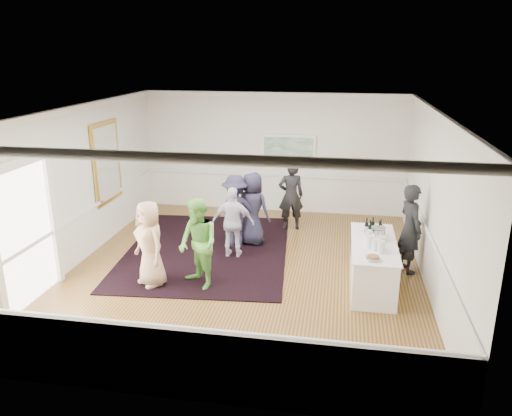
% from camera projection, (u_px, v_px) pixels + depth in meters
% --- Properties ---
extents(floor, '(8.00, 8.00, 0.00)m').
position_uv_depth(floor, '(245.00, 269.00, 10.09)').
color(floor, olive).
rests_on(floor, ground).
extents(ceiling, '(7.00, 8.00, 0.02)m').
position_uv_depth(ceiling, '(244.00, 110.00, 9.12)').
color(ceiling, white).
rests_on(ceiling, wall_back).
extents(wall_left, '(0.02, 8.00, 3.20)m').
position_uv_depth(wall_left, '(77.00, 185.00, 10.17)').
color(wall_left, white).
rests_on(wall_left, floor).
extents(wall_right, '(0.02, 8.00, 3.20)m').
position_uv_depth(wall_right, '(434.00, 203.00, 9.03)').
color(wall_right, white).
rests_on(wall_right, floor).
extents(wall_back, '(7.00, 0.02, 3.20)m').
position_uv_depth(wall_back, '(274.00, 153.00, 13.36)').
color(wall_back, white).
rests_on(wall_back, floor).
extents(wall_front, '(7.00, 0.02, 3.20)m').
position_uv_depth(wall_front, '(180.00, 286.00, 5.85)').
color(wall_front, white).
rests_on(wall_front, floor).
extents(wainscoting, '(7.00, 8.00, 1.00)m').
position_uv_depth(wainscoting, '(245.00, 247.00, 9.94)').
color(wainscoting, white).
rests_on(wainscoting, floor).
extents(mirror, '(0.05, 1.25, 1.85)m').
position_uv_depth(mirror, '(107.00, 162.00, 11.32)').
color(mirror, gold).
rests_on(mirror, wall_left).
extents(doorway, '(0.10, 1.78, 2.56)m').
position_uv_depth(doorway, '(24.00, 225.00, 8.44)').
color(doorway, white).
rests_on(doorway, wall_left).
extents(landscape_painting, '(1.44, 0.06, 0.66)m').
position_uv_depth(landscape_painting, '(288.00, 147.00, 13.19)').
color(landscape_painting, white).
rests_on(landscape_painting, wall_back).
extents(area_rug, '(3.84, 4.83, 0.02)m').
position_uv_depth(area_rug, '(207.00, 250.00, 11.04)').
color(area_rug, black).
rests_on(area_rug, floor).
extents(serving_table, '(0.82, 2.14, 0.87)m').
position_uv_depth(serving_table, '(372.00, 264.00, 9.29)').
color(serving_table, white).
rests_on(serving_table, floor).
extents(bartender, '(0.64, 0.77, 1.79)m').
position_uv_depth(bartender, '(410.00, 229.00, 9.77)').
color(bartender, black).
rests_on(bartender, floor).
extents(guest_tan, '(0.95, 0.92, 1.64)m').
position_uv_depth(guest_tan, '(150.00, 244.00, 9.22)').
color(guest_tan, tan).
rests_on(guest_tan, floor).
extents(guest_green, '(1.05, 1.03, 1.70)m').
position_uv_depth(guest_green, '(198.00, 244.00, 9.13)').
color(guest_green, '#6EC44E').
rests_on(guest_green, floor).
extents(guest_lilac, '(0.90, 0.39, 1.53)m').
position_uv_depth(guest_lilac, '(233.00, 223.00, 10.51)').
color(guest_lilac, silver).
rests_on(guest_lilac, floor).
extents(guest_dark_a, '(1.20, 0.91, 1.64)m').
position_uv_depth(guest_dark_a, '(235.00, 211.00, 11.09)').
color(guest_dark_a, '#201E32').
rests_on(guest_dark_a, floor).
extents(guest_dark_b, '(0.71, 0.56, 1.70)m').
position_uv_depth(guest_dark_b, '(291.00, 196.00, 12.13)').
color(guest_dark_b, black).
rests_on(guest_dark_b, floor).
extents(guest_navy, '(0.94, 0.76, 1.67)m').
position_uv_depth(guest_navy, '(252.00, 209.00, 11.20)').
color(guest_navy, '#201E32').
rests_on(guest_navy, floor).
extents(wine_bottles, '(0.33, 0.29, 0.31)m').
position_uv_depth(wine_bottles, '(374.00, 226.00, 9.55)').
color(wine_bottles, black).
rests_on(wine_bottles, serving_table).
extents(juice_pitchers, '(0.34, 0.59, 0.24)m').
position_uv_depth(juice_pitchers, '(375.00, 242.00, 8.85)').
color(juice_pitchers, '#6EA93C').
rests_on(juice_pitchers, serving_table).
extents(ice_bucket, '(0.26, 0.26, 0.24)m').
position_uv_depth(ice_bucket, '(378.00, 234.00, 9.25)').
color(ice_bucket, silver).
rests_on(ice_bucket, serving_table).
extents(nut_bowl, '(0.26, 0.26, 0.08)m').
position_uv_depth(nut_bowl, '(373.00, 258.00, 8.38)').
color(nut_bowl, white).
rests_on(nut_bowl, serving_table).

